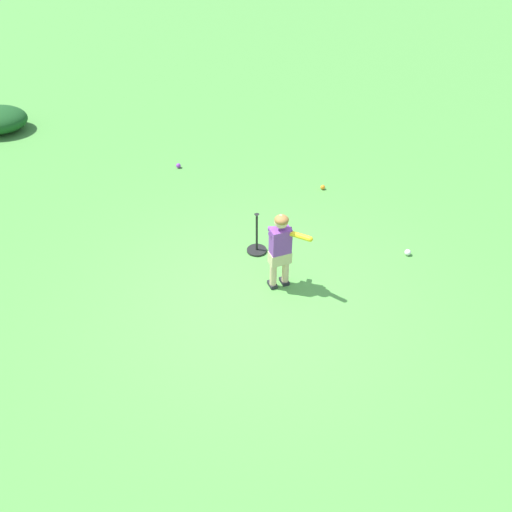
{
  "coord_description": "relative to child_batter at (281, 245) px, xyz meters",
  "views": [
    {
      "loc": [
        -4.71,
        -0.58,
        4.38
      ],
      "look_at": [
        0.34,
        0.05,
        0.45
      ],
      "focal_mm": 36.08,
      "sensor_mm": 36.0,
      "label": 1
    }
  ],
  "objects": [
    {
      "name": "ground_plane",
      "position": [
        -0.34,
        0.26,
        -0.65
      ],
      "size": [
        40.0,
        40.0,
        0.0
      ],
      "primitive_type": "plane",
      "color": "#519942"
    },
    {
      "name": "child_batter",
      "position": [
        0.0,
        0.0,
        0.0
      ],
      "size": [
        0.4,
        0.57,
        1.08
      ],
      "color": "#232328",
      "rests_on": "ground"
    },
    {
      "name": "play_ball_far_left",
      "position": [
        2.53,
        -0.5,
        -0.61
      ],
      "size": [
        0.08,
        0.08,
        0.08
      ],
      "primitive_type": "sphere",
      "color": "orange",
      "rests_on": "ground"
    },
    {
      "name": "play_ball_behind_batter",
      "position": [
        0.86,
        -1.72,
        -0.61
      ],
      "size": [
        0.09,
        0.09,
        0.09
      ],
      "primitive_type": "sphere",
      "color": "white",
      "rests_on": "ground"
    },
    {
      "name": "play_ball_by_bucket",
      "position": [
        2.97,
        2.08,
        -0.61
      ],
      "size": [
        0.08,
        0.08,
        0.08
      ],
      "primitive_type": "sphere",
      "color": "purple",
      "rests_on": "ground"
    },
    {
      "name": "batting_tee",
      "position": [
        0.69,
        0.38,
        -0.55
      ],
      "size": [
        0.28,
        0.28,
        0.62
      ],
      "color": "black",
      "rests_on": "ground"
    }
  ]
}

